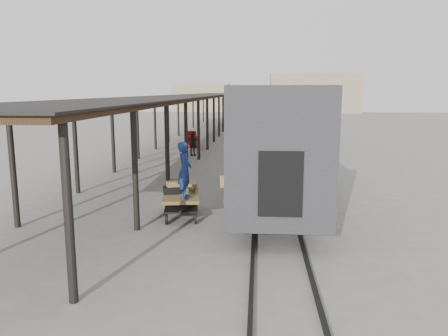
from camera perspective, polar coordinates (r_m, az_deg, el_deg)
name	(u,v)px	position (r m, az deg, el deg)	size (l,w,h in m)	color
ground	(187,214)	(16.38, -4.79, -6.00)	(160.00, 160.00, 0.00)	slate
train	(264,107)	(49.36, 5.26, 7.89)	(3.45, 76.01, 4.01)	silver
canopy	(192,97)	(39.98, -4.16, 9.29)	(4.90, 64.30, 4.15)	#422B19
rails	(264,131)	(49.73, 5.22, 4.87)	(1.54, 150.00, 0.12)	black
building_far	(314,93)	(94.22, 11.63, 9.54)	(18.00, 10.00, 8.00)	tan
building_left	(202,98)	(98.35, -2.88, 9.16)	(12.00, 8.00, 6.00)	tan
baggage_cart	(181,199)	(15.94, -5.59, -4.05)	(1.60, 2.56, 0.86)	brown
suitcase_stack	(178,187)	(16.22, -6.00, -2.48)	(1.21, 1.30, 0.43)	#3D3C3F
luggage_tug	(191,140)	(35.58, -4.28, 3.67)	(1.13, 1.57, 1.26)	maroon
porter	(185,170)	(15.02, -5.16, -0.27)	(0.71, 0.47, 1.95)	navy
pedestrian	(193,144)	(30.67, -4.07, 3.17)	(1.00, 0.42, 1.71)	black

